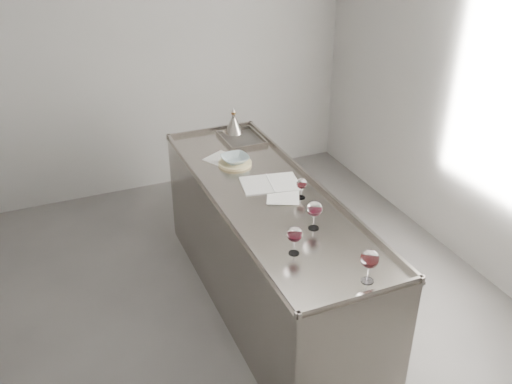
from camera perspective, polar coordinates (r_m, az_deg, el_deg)
name	(u,v)px	position (r m, az deg, el deg)	size (l,w,h in m)	color
room_shell	(210,164)	(3.25, -4.66, 2.86)	(4.54, 5.04, 2.84)	#54514F
counter	(267,251)	(4.12, 1.10, -5.88)	(0.77, 2.42, 0.97)	gray
wine_glass_left	(295,235)	(3.22, 3.88, -4.29)	(0.09, 0.09, 0.18)	white
wine_glass_middle	(315,210)	(3.45, 5.88, -1.76)	(0.10, 0.10, 0.19)	white
wine_glass_right	(370,260)	(3.05, 11.30, -6.66)	(0.10, 0.10, 0.20)	white
wine_glass_small	(302,184)	(3.79, 4.59, 0.78)	(0.07, 0.07, 0.14)	white
notebook	(270,184)	(3.99, 1.44, 0.84)	(0.44, 0.35, 0.02)	white
loose_paper_top	(227,160)	(4.34, -2.95, 3.19)	(0.22, 0.31, 0.00)	silver
loose_paper_under	(283,193)	(3.87, 2.73, -0.15)	(0.21, 0.31, 0.00)	white
trivet	(235,163)	(4.27, -2.11, 2.90)	(0.25, 0.25, 0.02)	beige
ceramic_bowl	(235,159)	(4.26, -2.12, 3.32)	(0.20, 0.20, 0.05)	#98ACB1
wine_funnel	(234,125)	(4.80, -2.24, 6.70)	(0.16, 0.16, 0.23)	gray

